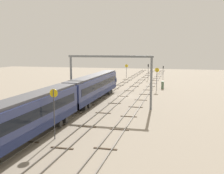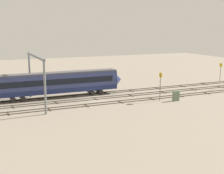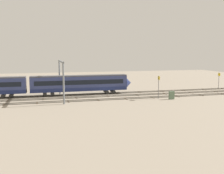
{
  "view_description": "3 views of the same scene",
  "coord_description": "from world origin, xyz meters",
  "px_view_note": "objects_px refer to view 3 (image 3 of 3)",
  "views": [
    {
      "loc": [
        -54.02,
        -10.89,
        9.82
      ],
      "look_at": [
        0.25,
        2.36,
        1.86
      ],
      "focal_mm": 43.02,
      "sensor_mm": 36.0,
      "label": 1
    },
    {
      "loc": [
        -21.14,
        -56.05,
        13.81
      ],
      "look_at": [
        4.14,
        1.49,
        1.75
      ],
      "focal_mm": 51.51,
      "sensor_mm": 36.0,
      "label": 2
    },
    {
      "loc": [
        -14.74,
        -60.03,
        10.57
      ],
      "look_at": [
        1.1,
        -0.07,
        2.28
      ],
      "focal_mm": 41.32,
      "sensor_mm": 36.0,
      "label": 3
    }
  ],
  "objects_px": {
    "speed_sign_far_trackside": "(159,84)",
    "relay_cabinet": "(172,95)",
    "speed_sign_mid_trackside": "(219,78)",
    "overhead_gantry": "(61,71)"
  },
  "relations": [
    {
      "from": "overhead_gantry",
      "to": "speed_sign_far_trackside",
      "type": "bearing_deg",
      "value": -16.05
    },
    {
      "from": "speed_sign_mid_trackside",
      "to": "speed_sign_far_trackside",
      "type": "relative_size",
      "value": 0.87
    },
    {
      "from": "speed_sign_mid_trackside",
      "to": "overhead_gantry",
      "type": "bearing_deg",
      "value": -172.72
    },
    {
      "from": "overhead_gantry",
      "to": "speed_sign_far_trackside",
      "type": "relative_size",
      "value": 2.69
    },
    {
      "from": "speed_sign_far_trackside",
      "to": "relay_cabinet",
      "type": "bearing_deg",
      "value": -25.29
    },
    {
      "from": "speed_sign_mid_trackside",
      "to": "relay_cabinet",
      "type": "distance_m",
      "value": 26.41
    },
    {
      "from": "speed_sign_mid_trackside",
      "to": "relay_cabinet",
      "type": "height_order",
      "value": "speed_sign_mid_trackside"
    },
    {
      "from": "speed_sign_far_trackside",
      "to": "overhead_gantry",
      "type": "bearing_deg",
      "value": 163.95
    },
    {
      "from": "overhead_gantry",
      "to": "relay_cabinet",
      "type": "xyz_separation_m",
      "value": [
        24.2,
        -7.46,
        -5.39
      ]
    },
    {
      "from": "speed_sign_mid_trackside",
      "to": "relay_cabinet",
      "type": "bearing_deg",
      "value": -149.29
    }
  ]
}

